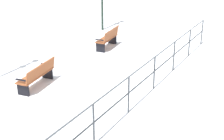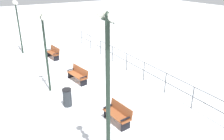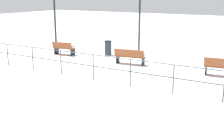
% 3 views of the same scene
% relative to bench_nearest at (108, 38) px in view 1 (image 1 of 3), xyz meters
% --- Properties ---
extents(ground_plane, '(80.00, 80.00, 0.00)m').
position_rel_bench_nearest_xyz_m(ground_plane, '(0.20, 4.79, -0.47)').
color(ground_plane, white).
rests_on(ground_plane, ground).
extents(bench_nearest, '(0.69, 1.57, 0.90)m').
position_rel_bench_nearest_xyz_m(bench_nearest, '(0.00, 0.00, 0.00)').
color(bench_nearest, brown).
rests_on(bench_nearest, ground).
extents(bench_second, '(0.77, 1.74, 0.86)m').
position_rel_bench_nearest_xyz_m(bench_second, '(-0.02, 4.78, -0.02)').
color(bench_second, brown).
rests_on(bench_second, ground).
extents(waterfront_railing, '(0.05, 15.00, 1.17)m').
position_rel_bench_nearest_xyz_m(waterfront_railing, '(-3.51, 4.79, 0.31)').
color(waterfront_railing, '#4C5156').
rests_on(waterfront_railing, ground).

